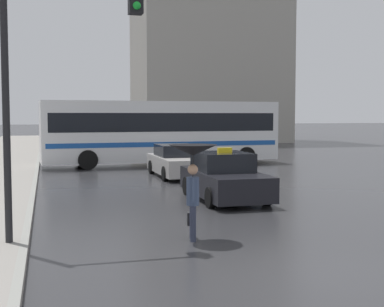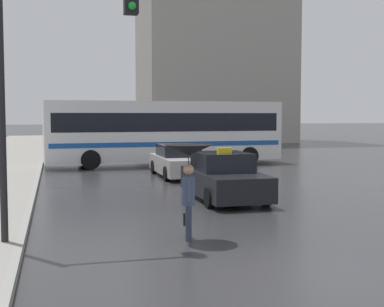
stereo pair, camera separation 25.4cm
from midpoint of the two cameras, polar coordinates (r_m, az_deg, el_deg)
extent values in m
plane|color=#2D2D30|center=(9.08, 12.65, -12.92)|extent=(300.00, 300.00, 0.00)
cube|color=gray|center=(8.10, -19.19, -14.54)|extent=(0.16, 120.00, 0.17)
cube|color=black|center=(16.71, 3.06, -3.16)|extent=(1.80, 4.22, 0.73)
cube|color=black|center=(16.84, 2.84, -0.86)|extent=(1.58, 1.90, 0.58)
cylinder|color=black|center=(15.83, 7.50, -4.44)|extent=(0.20, 0.60, 0.60)
cylinder|color=black|center=(15.25, 1.54, -4.73)|extent=(0.20, 0.60, 0.60)
cylinder|color=black|center=(18.24, 4.31, -3.28)|extent=(0.20, 0.60, 0.60)
cylinder|color=black|center=(17.75, -0.91, -3.48)|extent=(0.20, 0.60, 0.60)
cube|color=yellow|center=(16.61, 3.07, 0.35)|extent=(0.44, 0.16, 0.16)
cube|color=#B7B2AD|center=(23.03, -1.88, -1.19)|extent=(1.80, 4.63, 0.71)
cube|color=black|center=(23.20, -2.02, 0.34)|extent=(1.58, 2.08, 0.50)
cylinder|color=black|center=(21.89, 1.17, -2.04)|extent=(0.20, 0.60, 0.60)
cylinder|color=black|center=(21.47, -3.22, -2.16)|extent=(0.20, 0.60, 0.60)
cylinder|color=black|center=(24.64, -0.72, -1.35)|extent=(0.20, 0.60, 0.60)
cylinder|color=black|center=(24.27, -4.63, -1.44)|extent=(0.20, 0.60, 0.60)
cube|color=silver|center=(28.23, -3.51, 2.41)|extent=(12.47, 3.08, 3.09)
cube|color=black|center=(28.22, -3.51, 3.37)|extent=(11.85, 3.07, 0.94)
cube|color=#194C9E|center=(28.25, -3.50, 1.12)|extent=(12.10, 3.09, 0.24)
cylinder|color=black|center=(30.78, 3.76, 0.07)|extent=(0.97, 0.32, 0.96)
cylinder|color=black|center=(28.57, 5.54, -0.25)|extent=(0.97, 0.32, 0.96)
cylinder|color=black|center=(28.76, -11.87, -0.29)|extent=(0.97, 0.32, 0.96)
cylinder|color=black|center=(26.38, -11.32, -0.67)|extent=(0.97, 0.32, 0.96)
cylinder|color=#2D3347|center=(11.25, -0.52, -7.52)|extent=(0.14, 0.14, 0.75)
cylinder|color=#2D3347|center=(11.47, -0.60, -7.30)|extent=(0.14, 0.14, 0.75)
cylinder|color=#3D4C6B|center=(11.24, -0.56, -4.04)|extent=(0.31, 0.31, 0.60)
sphere|color=tan|center=(11.19, -0.56, -1.72)|extent=(0.22, 0.22, 0.22)
cylinder|color=#3D4C6B|center=(11.07, -0.50, -3.94)|extent=(0.08, 0.08, 0.51)
cylinder|color=#3D4C6B|center=(11.41, -0.63, -3.69)|extent=(0.08, 0.08, 0.51)
cone|color=black|center=(11.15, -0.56, 0.35)|extent=(1.03, 1.03, 0.23)
cylinder|color=black|center=(11.18, -0.56, -1.35)|extent=(0.02, 0.02, 0.67)
cube|color=#262628|center=(11.60, -0.90, -6.98)|extent=(0.13, 0.20, 0.28)
cylinder|color=black|center=(10.91, -19.88, 5.14)|extent=(0.14, 0.14, 5.78)
sphere|color=green|center=(11.05, -6.58, 15.41)|extent=(0.16, 0.16, 0.16)
camera|label=1|loc=(0.13, -90.42, -0.03)|focal=50.00mm
camera|label=2|loc=(0.13, 89.58, 0.03)|focal=50.00mm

